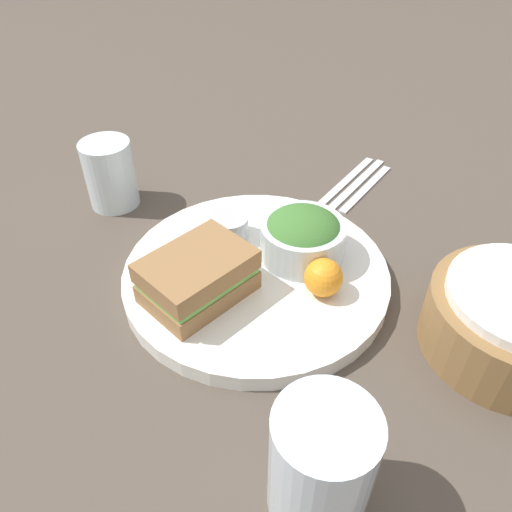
{
  "coord_description": "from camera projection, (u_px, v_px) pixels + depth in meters",
  "views": [
    {
      "loc": [
        0.4,
        0.21,
        0.43
      ],
      "look_at": [
        0.0,
        0.0,
        0.04
      ],
      "focal_mm": 35.0,
      "sensor_mm": 36.0,
      "label": 1
    }
  ],
  "objects": [
    {
      "name": "plate",
      "position": [
        256.0,
        275.0,
        0.62
      ],
      "size": [
        0.33,
        0.33,
        0.02
      ],
      "primitive_type": "cylinder",
      "color": "white",
      "rests_on": "ground_plane"
    },
    {
      "name": "spoon",
      "position": [
        366.0,
        188.0,
        0.78
      ],
      "size": [
        0.16,
        0.03,
        0.01
      ],
      "primitive_type": "cube",
      "rotation": [
        0.0,
        0.0,
        3.0
      ],
      "color": "silver",
      "rests_on": "ground_plane"
    },
    {
      "name": "orange_wedge",
      "position": [
        324.0,
        276.0,
        0.57
      ],
      "size": [
        0.04,
        0.04,
        0.04
      ],
      "primitive_type": "sphere",
      "color": "orange",
      "rests_on": "plate"
    },
    {
      "name": "salad_bowl",
      "position": [
        303.0,
        236.0,
        0.61
      ],
      "size": [
        0.11,
        0.11,
        0.06
      ],
      "color": "silver",
      "rests_on": "plate"
    },
    {
      "name": "fork",
      "position": [
        346.0,
        181.0,
        0.8
      ],
      "size": [
        0.18,
        0.04,
        0.01
      ],
      "primitive_type": "cube",
      "rotation": [
        0.0,
        0.0,
        3.0
      ],
      "color": "silver",
      "rests_on": "ground_plane"
    },
    {
      "name": "ground_plane",
      "position": [
        256.0,
        281.0,
        0.63
      ],
      "size": [
        4.0,
        4.0,
        0.0
      ],
      "primitive_type": "plane",
      "color": "#4C4238"
    },
    {
      "name": "drink_glass",
      "position": [
        321.0,
        464.0,
        0.38
      ],
      "size": [
        0.08,
        0.08,
        0.12
      ],
      "primitive_type": "cylinder",
      "color": "silver",
      "rests_on": "ground_plane"
    },
    {
      "name": "knife",
      "position": [
        356.0,
        184.0,
        0.79
      ],
      "size": [
        0.19,
        0.04,
        0.01
      ],
      "primitive_type": "cube",
      "rotation": [
        0.0,
        0.0,
        3.0
      ],
      "color": "silver",
      "rests_on": "ground_plane"
    },
    {
      "name": "sandwich",
      "position": [
        198.0,
        276.0,
        0.56
      ],
      "size": [
        0.14,
        0.12,
        0.06
      ],
      "color": "olive",
      "rests_on": "plate"
    },
    {
      "name": "water_glass",
      "position": [
        110.0,
        174.0,
        0.73
      ],
      "size": [
        0.07,
        0.07,
        0.1
      ],
      "primitive_type": "cylinder",
      "color": "silver",
      "rests_on": "ground_plane"
    },
    {
      "name": "dressing_cup",
      "position": [
        229.0,
        227.0,
        0.65
      ],
      "size": [
        0.05,
        0.05,
        0.03
      ],
      "primitive_type": "cylinder",
      "color": "#B7B7BC",
      "rests_on": "plate"
    }
  ]
}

